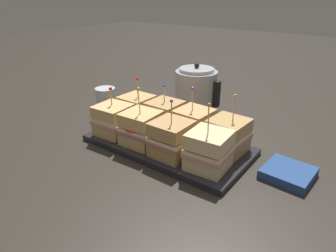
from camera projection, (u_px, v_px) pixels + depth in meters
name	position (u px, v px, depth m)	size (l,w,h in m)	color
ground_plane	(168.00, 147.00, 0.94)	(6.00, 6.00, 0.00)	#2D2823
serving_platter	(168.00, 144.00, 0.94)	(0.51, 0.26, 0.02)	#232328
sandwich_front_far_left	(114.00, 120.00, 0.97)	(0.11, 0.11, 0.16)	tan
sandwich_front_center_left	(141.00, 128.00, 0.91)	(0.11, 0.11, 0.18)	tan
sandwich_front_center_right	(171.00, 139.00, 0.84)	(0.11, 0.11, 0.17)	tan
sandwich_front_far_right	(209.00, 151.00, 0.78)	(0.11, 0.11, 0.18)	beige
sandwich_back_far_left	(137.00, 109.00, 1.05)	(0.11, 0.11, 0.17)	tan
sandwich_back_center_left	(165.00, 117.00, 0.99)	(0.11, 0.11, 0.16)	tan
sandwich_back_center_right	(194.00, 125.00, 0.92)	(0.11, 0.11, 0.18)	tan
sandwich_back_far_right	(228.00, 135.00, 0.87)	(0.11, 0.11, 0.18)	tan
kettle_steel	(196.00, 91.00, 1.18)	(0.19, 0.16, 0.20)	#B7BABF
drinking_glass	(106.00, 103.00, 1.13)	(0.07, 0.07, 0.12)	silver
napkin_stack	(288.00, 173.00, 0.79)	(0.13, 0.13, 0.02)	navy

